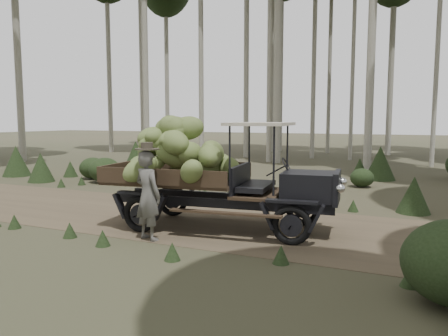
{
  "coord_description": "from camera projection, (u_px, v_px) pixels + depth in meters",
  "views": [
    {
      "loc": [
        6.04,
        -8.58,
        2.28
      ],
      "look_at": [
        2.36,
        -0.49,
        1.28
      ],
      "focal_mm": 35.0,
      "sensor_mm": 36.0,
      "label": 1
    }
  ],
  "objects": [
    {
      "name": "dirt_track",
      "position": [
        143.0,
        214.0,
        10.5
      ],
      "size": [
        70.0,
        4.0,
        0.01
      ],
      "primitive_type": "cube",
      "color": "brown",
      "rests_on": "ground"
    },
    {
      "name": "undergrowth",
      "position": [
        182.0,
        190.0,
        10.8
      ],
      "size": [
        24.33,
        20.57,
        1.38
      ],
      "color": "#233319",
      "rests_on": "ground"
    },
    {
      "name": "banana_truck",
      "position": [
        198.0,
        160.0,
        9.1
      ],
      "size": [
        5.08,
        2.63,
        2.42
      ],
      "rotation": [
        0.0,
        0.0,
        0.12
      ],
      "color": "black",
      "rests_on": "ground"
    },
    {
      "name": "ground",
      "position": [
        143.0,
        214.0,
        10.5
      ],
      "size": [
        120.0,
        120.0,
        0.0
      ],
      "primitive_type": "plane",
      "color": "#473D2B",
      "rests_on": "ground"
    },
    {
      "name": "farmer",
      "position": [
        148.0,
        194.0,
        8.17
      ],
      "size": [
        0.71,
        0.57,
        1.85
      ],
      "rotation": [
        0.0,
        0.0,
        2.84
      ],
      "color": "#55534E",
      "rests_on": "ground"
    }
  ]
}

